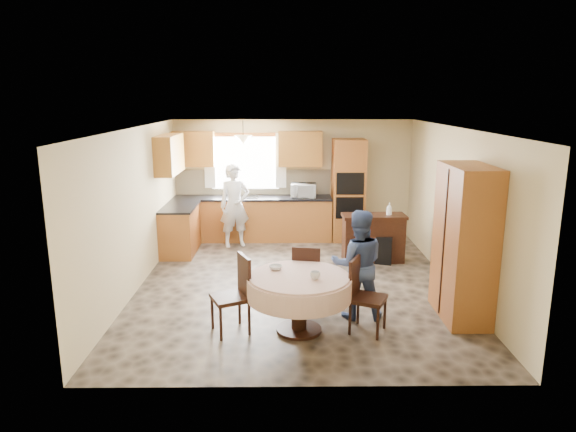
% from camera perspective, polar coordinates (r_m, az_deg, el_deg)
% --- Properties ---
extents(floor, '(5.00, 6.00, 0.01)m').
position_cam_1_polar(floor, '(8.36, 0.89, -7.61)').
color(floor, brown).
rests_on(floor, ground).
extents(ceiling, '(5.00, 6.00, 0.01)m').
position_cam_1_polar(ceiling, '(7.83, 0.96, 9.76)').
color(ceiling, white).
rests_on(ceiling, wall_back).
extents(wall_back, '(5.00, 0.02, 2.50)m').
position_cam_1_polar(wall_back, '(10.95, 0.52, 4.14)').
color(wall_back, tan).
rests_on(wall_back, floor).
extents(wall_front, '(5.00, 0.02, 2.50)m').
position_cam_1_polar(wall_front, '(5.12, 1.79, -6.40)').
color(wall_front, tan).
rests_on(wall_front, floor).
extents(wall_left, '(0.02, 6.00, 2.50)m').
position_cam_1_polar(wall_left, '(8.33, -16.54, 0.72)').
color(wall_left, tan).
rests_on(wall_left, floor).
extents(wall_right, '(0.02, 6.00, 2.50)m').
position_cam_1_polar(wall_right, '(8.45, 18.13, 0.78)').
color(wall_right, tan).
rests_on(wall_right, floor).
extents(window, '(1.40, 0.03, 1.10)m').
position_cam_1_polar(window, '(10.91, -4.75, 5.91)').
color(window, white).
rests_on(window, wall_back).
extents(curtain_left, '(0.22, 0.02, 1.15)m').
position_cam_1_polar(curtain_left, '(10.94, -8.72, 6.09)').
color(curtain_left, white).
rests_on(curtain_left, wall_back).
extents(curtain_right, '(0.22, 0.02, 1.15)m').
position_cam_1_polar(curtain_right, '(10.83, -0.79, 6.17)').
color(curtain_right, white).
rests_on(curtain_right, wall_back).
extents(base_cab_back, '(3.30, 0.60, 0.88)m').
position_cam_1_polar(base_cab_back, '(10.83, -3.95, -0.36)').
color(base_cab_back, '#BA7131').
rests_on(base_cab_back, floor).
extents(counter_back, '(3.30, 0.64, 0.04)m').
position_cam_1_polar(counter_back, '(10.74, -3.99, 2.03)').
color(counter_back, black).
rests_on(counter_back, base_cab_back).
extents(base_cab_left, '(0.60, 1.20, 0.88)m').
position_cam_1_polar(base_cab_left, '(10.14, -11.89, -1.56)').
color(base_cab_left, '#BA7131').
rests_on(base_cab_left, floor).
extents(counter_left, '(0.64, 1.20, 0.04)m').
position_cam_1_polar(counter_left, '(10.04, -12.01, 0.98)').
color(counter_left, black).
rests_on(counter_left, base_cab_left).
extents(backsplash, '(3.30, 0.02, 0.55)m').
position_cam_1_polar(backsplash, '(10.97, -3.93, 3.75)').
color(backsplash, beige).
rests_on(backsplash, wall_back).
extents(wall_cab_left, '(0.85, 0.33, 0.72)m').
position_cam_1_polar(wall_cab_left, '(10.86, -10.42, 7.36)').
color(wall_cab_left, gold).
rests_on(wall_cab_left, wall_back).
extents(wall_cab_right, '(0.90, 0.33, 0.72)m').
position_cam_1_polar(wall_cab_right, '(10.71, 1.36, 7.49)').
color(wall_cab_right, gold).
rests_on(wall_cab_right, wall_back).
extents(wall_cab_side, '(0.33, 1.20, 0.72)m').
position_cam_1_polar(wall_cab_side, '(9.91, -13.06, 6.70)').
color(wall_cab_side, gold).
rests_on(wall_cab_side, wall_left).
extents(oven_tower, '(0.66, 0.62, 2.12)m').
position_cam_1_polar(oven_tower, '(10.76, 6.69, 2.86)').
color(oven_tower, '#BA7131').
rests_on(oven_tower, floor).
extents(oven_upper, '(0.56, 0.01, 0.45)m').
position_cam_1_polar(oven_upper, '(10.42, 6.93, 3.58)').
color(oven_upper, black).
rests_on(oven_upper, oven_tower).
extents(oven_lower, '(0.56, 0.01, 0.45)m').
position_cam_1_polar(oven_lower, '(10.52, 6.86, 0.89)').
color(oven_lower, black).
rests_on(oven_lower, oven_tower).
extents(pendant, '(0.36, 0.36, 0.18)m').
position_cam_1_polar(pendant, '(10.38, -5.00, 8.43)').
color(pendant, beige).
rests_on(pendant, ceiling).
extents(sideboard, '(1.16, 0.51, 0.82)m').
position_cam_1_polar(sideboard, '(9.54, 9.44, -2.57)').
color(sideboard, black).
rests_on(sideboard, floor).
extents(space_heater, '(0.44, 0.36, 0.51)m').
position_cam_1_polar(space_heater, '(9.49, 10.38, -3.65)').
color(space_heater, black).
rests_on(space_heater, floor).
extents(cupboard, '(0.55, 1.10, 2.10)m').
position_cam_1_polar(cupboard, '(7.26, 19.01, -2.88)').
color(cupboard, '#BA7131').
rests_on(cupboard, floor).
extents(dining_table, '(1.33, 1.33, 0.76)m').
position_cam_1_polar(dining_table, '(6.58, 1.25, -8.01)').
color(dining_table, black).
rests_on(dining_table, floor).
extents(chair_left, '(0.57, 0.57, 1.01)m').
position_cam_1_polar(chair_left, '(6.63, -5.80, -8.21)').
color(chair_left, black).
rests_on(chair_left, floor).
extents(chair_back, '(0.48, 0.48, 0.95)m').
position_cam_1_polar(chair_back, '(7.27, 2.12, -6.48)').
color(chair_back, black).
rests_on(chair_back, floor).
extents(chair_right, '(0.56, 0.56, 0.97)m').
position_cam_1_polar(chair_right, '(6.68, 8.27, -8.30)').
color(chair_right, black).
rests_on(chair_right, floor).
extents(framed_picture, '(0.06, 0.65, 0.53)m').
position_cam_1_polar(framed_picture, '(8.56, 17.66, 2.94)').
color(framed_picture, gold).
rests_on(framed_picture, wall_right).
extents(microwave, '(0.54, 0.39, 0.29)m').
position_cam_1_polar(microwave, '(10.65, 1.74, 2.85)').
color(microwave, silver).
rests_on(microwave, counter_back).
extents(person_sink, '(0.71, 0.58, 1.67)m').
position_cam_1_polar(person_sink, '(10.32, -5.95, 1.15)').
color(person_sink, silver).
rests_on(person_sink, floor).
extents(person_dining, '(0.76, 0.60, 1.50)m').
position_cam_1_polar(person_dining, '(7.01, 7.75, -5.35)').
color(person_dining, '#384B7B').
rests_on(person_dining, floor).
extents(bowl_sideboard, '(0.22, 0.22, 0.05)m').
position_cam_1_polar(bowl_sideboard, '(9.38, 7.53, -0.03)').
color(bowl_sideboard, '#B2B2B2').
rests_on(bowl_sideboard, sideboard).
extents(bottle_sideboard, '(0.14, 0.14, 0.28)m').
position_cam_1_polar(bottle_sideboard, '(9.46, 11.18, 0.64)').
color(bottle_sideboard, silver).
rests_on(bottle_sideboard, sideboard).
extents(cup_table, '(0.14, 0.14, 0.10)m').
position_cam_1_polar(cup_table, '(6.38, 3.03, -6.63)').
color(cup_table, '#B2B2B2').
rests_on(cup_table, dining_table).
extents(bowl_table, '(0.21, 0.21, 0.05)m').
position_cam_1_polar(bowl_table, '(6.73, -1.38, -5.74)').
color(bowl_table, '#B2B2B2').
rests_on(bowl_table, dining_table).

